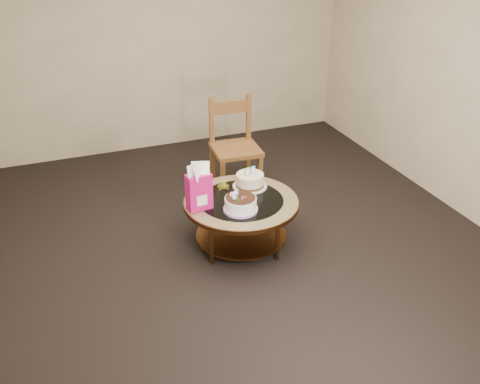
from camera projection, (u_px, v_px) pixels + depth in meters
name	position (u px, v px, depth m)	size (l,w,h in m)	color
ground	(241.00, 243.00, 4.88)	(5.00, 5.00, 0.00)	black
room_walls	(241.00, 78.00, 4.15)	(4.52, 5.02, 2.61)	#C3B393
coffee_table	(241.00, 208.00, 4.71)	(1.02, 1.02, 0.46)	brown
decorated_cake	(240.00, 204.00, 4.48)	(0.29, 0.29, 0.17)	#C49DDE
cream_cake	(250.00, 181.00, 4.85)	(0.31, 0.31, 0.20)	white
gift_bag	(199.00, 187.00, 4.44)	(0.22, 0.17, 0.41)	#CD1379
pillar_candle	(223.00, 185.00, 4.85)	(0.11, 0.11, 0.08)	#D5C958
dining_chair	(235.00, 147.00, 5.55)	(0.50, 0.50, 1.02)	brown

